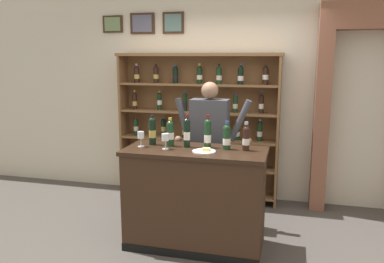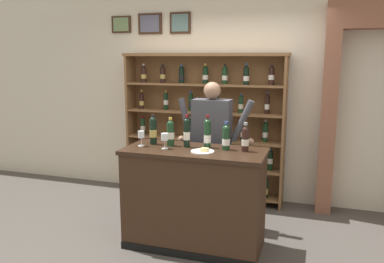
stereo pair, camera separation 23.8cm
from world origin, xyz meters
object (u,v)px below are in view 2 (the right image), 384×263
Objects in this scene: tasting_bottle_grappa at (153,130)px; wine_glass_center at (141,135)px; tasting_bottle_bianco at (226,137)px; cheese_plate at (203,151)px; tasting_counter at (194,198)px; wine_glass_spare at (165,138)px; tasting_bottle_prosecco at (245,138)px; tasting_bottle_chianti at (207,133)px; shopkeeper at (212,138)px; wine_shelf at (204,123)px; tasting_bottle_rosso at (187,132)px; tasting_bottle_riserva at (171,132)px.

tasting_bottle_grappa is 0.15m from wine_glass_center.
tasting_bottle_bianco reaches higher than cheese_plate.
tasting_counter is at bearing -11.54° from tasting_bottle_grappa.
tasting_bottle_bianco reaches higher than wine_glass_spare.
tasting_bottle_prosecco reaches higher than tasting_counter.
tasting_bottle_chianti is 0.40m from tasting_bottle_prosecco.
shopkeeper reaches higher than tasting_counter.
wine_shelf is 1.33× the size of shopkeeper.
tasting_bottle_chianti is 0.20m from tasting_bottle_bianco.
wine_glass_spare reaches higher than tasting_counter.
tasting_counter is 0.83m from tasting_bottle_grappa.
tasting_bottle_rosso is at bearing -103.64° from shopkeeper.
tasting_bottle_chianti is (0.10, 0.12, 0.66)m from tasting_counter.
shopkeeper is (0.33, -0.81, -0.02)m from wine_shelf.
tasting_bottle_grappa is at bearing 175.19° from tasting_bottle_riserva.
wine_glass_spare reaches higher than cheese_plate.
wine_shelf is at bearing 98.79° from tasting_bottle_rosso.
tasting_bottle_prosecco is (0.98, -0.02, -0.02)m from tasting_bottle_grappa.
tasting_bottle_bianco is at bearing -0.79° from tasting_bottle_grappa.
tasting_bottle_chianti reaches higher than tasting_bottle_grappa.
cheese_plate is (0.40, -0.17, -0.13)m from tasting_bottle_riserva.
tasting_bottle_chianti is at bearing -72.20° from wine_shelf.
tasting_bottle_rosso reaches higher than tasting_counter.
tasting_counter is 4.79× the size of tasting_bottle_riserva.
tasting_bottle_chianti is at bearing 25.43° from wine_glass_spare.
tasting_bottle_riserva is 0.59m from tasting_bottle_bianco.
tasting_bottle_prosecco reaches higher than wine_glass_spare.
shopkeeper is at bearing 65.12° from wine_glass_spare.
wine_shelf is 7.43× the size of tasting_bottle_riserva.
tasting_bottle_chianti is at bearing 10.61° from tasting_bottle_rosso.
wine_glass_center is (-0.26, -1.43, 0.09)m from wine_shelf.
wine_shelf reaches higher than cheese_plate.
wine_glass_spare is at bearing -169.39° from tasting_bottle_prosecco.
tasting_bottle_grappa is (-0.49, 0.10, 0.67)m from tasting_counter.
tasting_bottle_riserva is at bearing 87.89° from wine_glass_spare.
tasting_bottle_chianti is 2.11× the size of wine_glass_center.
tasting_bottle_riserva is at bearing -4.81° from tasting_bottle_grappa.
tasting_bottle_riserva is (0.20, -0.02, -0.01)m from tasting_bottle_grappa.
cheese_plate is at bearing -36.52° from tasting_counter.
tasting_bottle_chianti reaches higher than wine_glass_spare.
tasting_bottle_riserva is 1.30× the size of cheese_plate.
shopkeeper is at bearing -67.66° from wine_shelf.
tasting_bottle_bianco is 1.79× the size of wine_glass_spare.
wine_glass_spare is at bearing -92.11° from tasting_bottle_riserva.
tasting_bottle_riserva is 0.39m from tasting_bottle_chianti.
tasting_bottle_chianti is 1.46× the size of cheese_plate.
tasting_bottle_rosso reaches higher than cheese_plate.
shopkeeper is 0.51m from tasting_bottle_chianti.
tasting_bottle_rosso is at bearing -2.81° from tasting_bottle_grappa.
wine_shelf is at bearing 115.01° from tasting_bottle_bianco.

